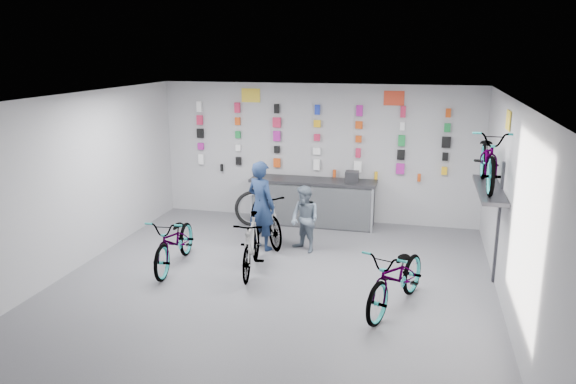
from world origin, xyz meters
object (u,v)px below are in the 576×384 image
(counter, at_px, (313,203))
(bike_right, at_px, (397,277))
(clerk, at_px, (261,205))
(customer, at_px, (305,219))
(bike_center, at_px, (251,244))
(bike_left, at_px, (175,241))
(bike_service, at_px, (266,217))

(counter, distance_m, bike_right, 4.22)
(clerk, xyz_separation_m, customer, (0.83, 0.05, -0.22))
(counter, xyz_separation_m, bike_center, (-0.49, -2.88, 0.01))
(bike_center, bearing_deg, customer, 53.19)
(customer, bearing_deg, bike_right, -13.34)
(bike_center, xyz_separation_m, customer, (0.67, 1.22, 0.13))
(counter, height_order, bike_left, counter)
(bike_service, relative_size, clerk, 1.03)
(bike_right, bearing_deg, bike_center, -178.77)
(bike_service, distance_m, customer, 0.91)
(bike_left, height_order, clerk, clerk)
(bike_service, bearing_deg, bike_right, -76.91)
(bike_service, bearing_deg, bike_left, -160.89)
(bike_service, distance_m, clerk, 0.48)
(bike_center, distance_m, bike_right, 2.61)
(bike_service, bearing_deg, customer, -55.08)
(counter, relative_size, bike_service, 1.53)
(counter, bearing_deg, customer, -84.03)
(bike_service, xyz_separation_m, customer, (0.85, -0.31, 0.10))
(bike_service, bearing_deg, clerk, -122.10)
(bike_right, relative_size, bike_service, 1.07)
(counter, relative_size, bike_center, 1.63)
(counter, height_order, bike_right, counter)
(bike_left, height_order, bike_right, bike_right)
(bike_service, height_order, clerk, clerk)
(counter, bearing_deg, bike_right, -62.03)
(bike_left, xyz_separation_m, bike_center, (1.35, 0.10, 0.02))
(bike_center, xyz_separation_m, bike_service, (-0.18, 1.52, 0.03))
(bike_service, bearing_deg, bike_center, -118.31)
(counter, distance_m, customer, 1.68)
(counter, xyz_separation_m, bike_service, (-0.67, -1.36, 0.04))
(bike_left, relative_size, customer, 1.45)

